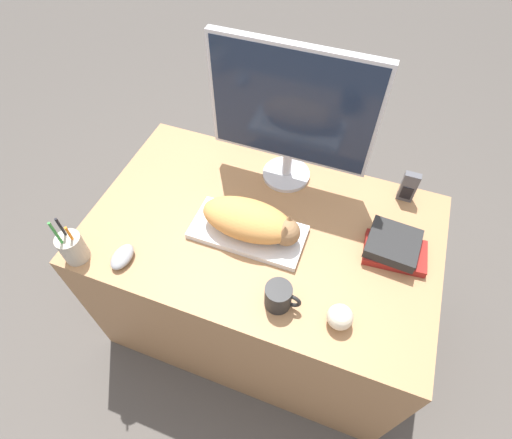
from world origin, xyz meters
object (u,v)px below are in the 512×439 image
(keyboard, at_px, (248,232))
(phone, at_px, (408,187))
(coffee_mug, at_px, (279,297))
(monitor, at_px, (292,112))
(cat, at_px, (252,221))
(computer_mouse, at_px, (122,257))
(book_stack, at_px, (394,248))
(pen_cup, at_px, (72,247))
(baseball, at_px, (340,317))

(keyboard, bearing_deg, phone, 36.15)
(coffee_mug, bearing_deg, monitor, 104.98)
(phone, bearing_deg, cat, -142.87)
(cat, relative_size, monitor, 0.60)
(computer_mouse, bearing_deg, cat, 33.38)
(cat, bearing_deg, monitor, 85.45)
(phone, bearing_deg, book_stack, -91.14)
(pen_cup, bearing_deg, monitor, 47.69)
(monitor, relative_size, computer_mouse, 5.59)
(monitor, relative_size, book_stack, 2.68)
(keyboard, relative_size, coffee_mug, 3.45)
(baseball, bearing_deg, phone, 78.25)
(keyboard, relative_size, pen_cup, 1.90)
(cat, bearing_deg, coffee_mug, -52.07)
(cat, height_order, monitor, monitor)
(computer_mouse, bearing_deg, monitor, 54.69)
(monitor, xyz_separation_m, baseball, (0.34, -0.53, -0.27))
(monitor, height_order, book_stack, monitor)
(monitor, height_order, baseball, monitor)
(coffee_mug, xyz_separation_m, phone, (0.31, 0.58, 0.02))
(monitor, distance_m, pen_cup, 0.86)
(keyboard, distance_m, pen_cup, 0.59)
(monitor, height_order, phone, monitor)
(keyboard, height_order, computer_mouse, computer_mouse)
(cat, distance_m, pen_cup, 0.60)
(pen_cup, distance_m, phone, 1.20)
(monitor, bearing_deg, book_stack, -26.33)
(monitor, xyz_separation_m, coffee_mug, (0.14, -0.54, -0.27))
(keyboard, relative_size, baseball, 5.04)
(baseball, bearing_deg, cat, 149.22)
(baseball, xyz_separation_m, phone, (0.12, 0.58, 0.02))
(pen_cup, bearing_deg, computer_mouse, 15.42)
(computer_mouse, height_order, book_stack, book_stack)
(pen_cup, relative_size, book_stack, 0.97)
(keyboard, distance_m, computer_mouse, 0.44)
(monitor, height_order, computer_mouse, monitor)
(phone, bearing_deg, monitor, -174.43)
(monitor, xyz_separation_m, pen_cup, (-0.56, -0.61, -0.26))
(computer_mouse, distance_m, pen_cup, 0.16)
(book_stack, bearing_deg, pen_cup, -158.93)
(pen_cup, bearing_deg, phone, 32.93)
(monitor, height_order, pen_cup, monitor)
(cat, distance_m, monitor, 0.39)
(cat, height_order, book_stack, cat)
(cat, xyz_separation_m, book_stack, (0.48, 0.10, -0.05))
(pen_cup, xyz_separation_m, baseball, (0.89, 0.08, -0.02))
(cat, xyz_separation_m, monitor, (0.03, 0.32, 0.23))
(pen_cup, height_order, baseball, pen_cup)
(keyboard, distance_m, coffee_mug, 0.29)
(keyboard, height_order, monitor, monitor)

